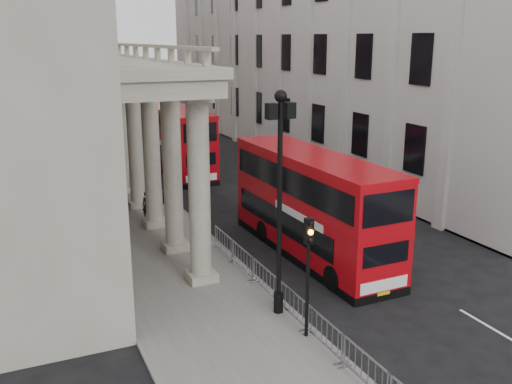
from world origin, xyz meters
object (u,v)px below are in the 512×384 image
(traffic_light, at_px, (308,256))
(bus_near, at_px, (312,203))
(pedestrian_a, at_px, (147,205))
(pedestrian_c, at_px, (135,181))
(bus_far, at_px, (176,138))
(lamp_post_north, at_px, (114,101))
(lamp_post_south, at_px, (280,190))
(monument_column, at_px, (88,2))
(pedestrian_b, at_px, (107,197))
(lamp_post_mid, at_px, (163,127))

(traffic_light, distance_m, bus_near, 8.14)
(traffic_light, xyz_separation_m, pedestrian_a, (-1.87, 15.44, -2.20))
(pedestrian_a, height_order, pedestrian_c, pedestrian_a)
(traffic_light, relative_size, bus_far, 0.37)
(traffic_light, xyz_separation_m, bus_far, (3.23, 26.94, -0.52))
(traffic_light, bearing_deg, bus_far, 83.16)
(lamp_post_north, relative_size, traffic_light, 1.93)
(lamp_post_south, distance_m, traffic_light, 2.71)
(pedestrian_a, bearing_deg, monument_column, 90.86)
(bus_near, distance_m, pedestrian_c, 15.46)
(monument_column, bearing_deg, lamp_post_north, -96.72)
(lamp_post_north, distance_m, pedestrian_b, 16.83)
(lamp_post_north, bearing_deg, pedestrian_c, -95.10)
(lamp_post_north, relative_size, pedestrian_b, 5.11)
(monument_column, xyz_separation_m, traffic_light, (-6.50, -90.02, -12.88))
(monument_column, distance_m, bus_near, 84.11)
(lamp_post_south, distance_m, bus_far, 25.25)
(lamp_post_north, xyz_separation_m, bus_far, (3.33, -7.08, -2.32))
(lamp_post_south, distance_m, pedestrian_c, 19.86)
(lamp_post_mid, distance_m, traffic_light, 18.11)
(lamp_post_south, distance_m, pedestrian_a, 14.12)
(lamp_post_south, height_order, traffic_light, lamp_post_south)
(bus_near, distance_m, pedestrian_a, 10.46)
(bus_near, distance_m, pedestrian_b, 13.59)
(lamp_post_mid, bearing_deg, traffic_light, -89.68)
(lamp_post_mid, bearing_deg, pedestrian_c, 108.17)
(lamp_post_mid, height_order, traffic_light, lamp_post_mid)
(bus_far, distance_m, pedestrian_b, 11.37)
(bus_far, bearing_deg, lamp_post_south, -98.79)
(lamp_post_north, distance_m, pedestrian_c, 13.25)
(monument_column, xyz_separation_m, lamp_post_mid, (-6.60, -72.00, -11.07))
(lamp_post_north, height_order, pedestrian_c, lamp_post_north)
(bus_near, height_order, pedestrian_a, bus_near)
(bus_near, bearing_deg, monument_column, 87.11)
(lamp_post_south, relative_size, bus_far, 0.72)
(lamp_post_mid, xyz_separation_m, lamp_post_north, (0.00, 16.00, 0.00))
(lamp_post_mid, xyz_separation_m, bus_near, (4.20, -11.00, -2.34))
(bus_far, bearing_deg, pedestrian_c, -130.17)
(lamp_post_mid, relative_size, bus_near, 0.73)
(pedestrian_b, height_order, pedestrian_c, pedestrian_b)
(traffic_light, distance_m, pedestrian_a, 15.71)
(bus_near, xyz_separation_m, pedestrian_a, (-5.96, 8.43, -1.67))
(lamp_post_south, distance_m, pedestrian_b, 16.90)
(lamp_post_mid, relative_size, pedestrian_c, 5.31)
(monument_column, xyz_separation_m, lamp_post_north, (-6.60, -56.00, -11.07))
(lamp_post_mid, bearing_deg, bus_far, 69.52)
(traffic_light, bearing_deg, monument_column, 85.87)
(bus_near, height_order, pedestrian_c, bus_near)
(traffic_light, bearing_deg, lamp_post_mid, 90.32)
(bus_near, relative_size, pedestrian_b, 7.03)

